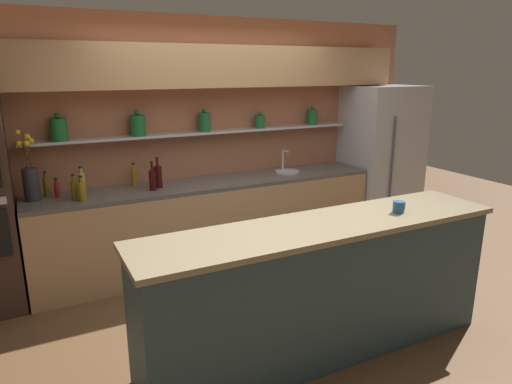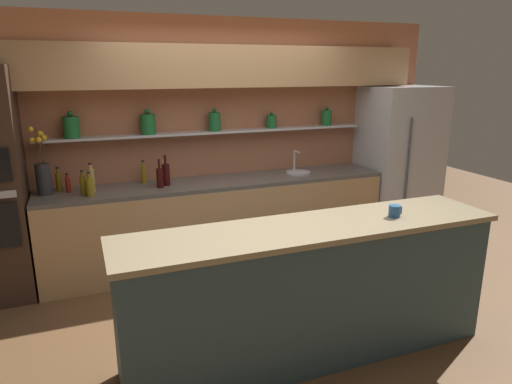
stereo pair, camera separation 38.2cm
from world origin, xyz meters
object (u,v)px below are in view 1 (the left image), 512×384
bottle_wine_0 (158,176)px  bottle_oil_2 (134,177)px  bottle_oil_7 (46,186)px  bottle_oil_5 (82,191)px  bottle_spirit_3 (82,184)px  bottle_wine_4 (153,180)px  sink_fixture (287,170)px  bottle_oil_1 (74,190)px  flower_vase (30,178)px  coffee_mug (399,207)px  refrigerator (380,161)px  bottle_sauce_6 (57,189)px

bottle_wine_0 → bottle_oil_2: bearing=138.7°
bottle_oil_2 → bottle_oil_7: size_ratio=1.00×
bottle_oil_5 → bottle_oil_7: 0.41m
bottle_wine_0 → bottle_spirit_3: bottle_wine_0 is taller
bottle_wine_4 → bottle_oil_7: size_ratio=1.22×
bottle_oil_5 → bottle_oil_7: bottle_oil_7 is taller
sink_fixture → bottle_oil_1: size_ratio=1.16×
bottle_wine_0 → bottle_oil_1: 0.80m
flower_vase → coffee_mug: size_ratio=6.09×
bottle_oil_5 → bottle_spirit_3: bearing=83.0°
bottle_wine_0 → bottle_wine_4: (-0.08, -0.08, -0.01)m
sink_fixture → coffee_mug: 1.95m
flower_vase → bottle_wine_0: bearing=-3.3°
sink_fixture → bottle_wine_0: 1.49m
sink_fixture → bottle_oil_2: sink_fixture is taller
refrigerator → bottle_oil_7: bearing=177.1°
bottle_oil_2 → bottle_sauce_6: bottle_oil_2 is taller
bottle_oil_1 → refrigerator: bearing=0.7°
flower_vase → bottle_oil_1: bearing=-24.7°
bottle_wine_4 → bottle_oil_5: 0.66m
bottle_wine_0 → bottle_oil_5: (-0.73, -0.16, -0.02)m
bottle_oil_1 → bottle_oil_5: 0.09m
sink_fixture → bottle_oil_7: (-2.50, 0.15, 0.07)m
flower_vase → bottle_oil_2: 0.95m
bottle_spirit_3 → bottle_oil_7: size_ratio=1.19×
sink_fixture → bottle_oil_5: sink_fixture is taller
bottle_oil_1 → bottle_oil_5: bearing=-48.7°
bottle_oil_2 → bottle_spirit_3: bearing=-161.1°
bottle_spirit_3 → coffee_mug: 2.80m
bottle_oil_1 → bottle_spirit_3: bearing=48.8°
refrigerator → bottle_oil_2: (-3.03, 0.22, 0.08)m
bottle_oil_1 → flower_vase: bearing=155.3°
bottle_oil_2 → bottle_oil_5: bearing=-148.1°
bottle_oil_5 → bottle_oil_1: bearing=131.3°
flower_vase → bottle_oil_2: bearing=6.7°
bottle_sauce_6 → coffee_mug: bearing=-41.9°
refrigerator → bottle_oil_1: bearing=-179.3°
bottle_oil_2 → bottle_spirit_3: bottle_spirit_3 is taller
sink_fixture → bottle_oil_1: sink_fixture is taller
refrigerator → bottle_oil_5: (-3.57, -0.11, 0.08)m
flower_vase → bottle_oil_5: 0.47m
bottle_wine_0 → bottle_oil_7: bottle_wine_0 is taller
bottle_oil_5 → bottle_sauce_6: (-0.19, 0.23, -0.01)m
refrigerator → bottle_wine_4: bearing=-179.4°
refrigerator → coffee_mug: (-1.52, -1.89, 0.13)m
coffee_mug → bottle_oil_5: bearing=139.0°
sink_fixture → bottle_spirit_3: size_ratio=0.98×
sink_fixture → bottle_spirit_3: 2.21m
bottle_oil_2 → bottle_wine_4: bearing=-63.9°
bottle_oil_1 → bottle_spirit_3: (0.08, 0.09, 0.02)m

